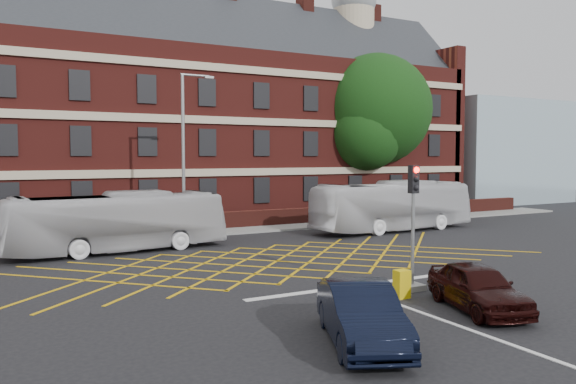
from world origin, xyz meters
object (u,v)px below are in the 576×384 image
car_maroon (478,287)px  utility_cabinet (402,284)px  car_navy (361,314)px  street_lamp (185,184)px  deciduous_tree (375,117)px  traffic_light_near (413,239)px  bus_right (393,206)px  bus_left (117,222)px

car_maroon → utility_cabinet: size_ratio=4.53×
car_navy → street_lamp: (1.54, 18.31, 2.37)m
car_navy → deciduous_tree: bearing=75.2°
deciduous_tree → traffic_light_near: size_ratio=2.97×
bus_right → car_maroon: bearing=145.8°
car_navy → traffic_light_near: traffic_light_near is taller
street_lamp → utility_cabinet: size_ratio=9.87×
car_navy → car_maroon: size_ratio=1.08×
bus_left → utility_cabinet: (6.23, -13.35, -0.99)m
traffic_light_near → deciduous_tree: bearing=55.6°
bus_left → deciduous_tree: size_ratio=0.82×
bus_left → bus_right: bus_right is taller
car_navy → street_lamp: bearing=108.2°
bus_left → street_lamp: 4.74m
bus_right → car_maroon: size_ratio=2.66×
bus_right → utility_cabinet: (-10.26, -13.11, -1.08)m
utility_cabinet → deciduous_tree: bearing=54.6°
bus_right → utility_cabinet: bus_right is taller
bus_left → utility_cabinet: bearing=-159.1°
bus_right → traffic_light_near: (-9.22, -12.41, 0.23)m
bus_right → bus_left: bearing=86.0°
bus_left → street_lamp: street_lamp is taller
car_navy → street_lamp: street_lamp is taller
bus_left → car_maroon: (7.27, -15.56, -0.74)m
car_navy → deciduous_tree: deciduous_tree is taller
bus_left → bus_right: bearing=-95.0°
bus_right → car_navy: (-14.05, -16.11, -0.80)m
bus_right → car_maroon: (-9.23, -15.32, -0.83)m
car_navy → bus_left: bearing=121.6°
deciduous_tree → utility_cabinet: deciduous_tree is taller
utility_cabinet → street_lamp: bearing=98.3°
car_navy → utility_cabinet: car_navy is taller
car_maroon → street_lamp: 17.99m
deciduous_tree → utility_cabinet: (-15.75, -22.18, -7.23)m
bus_right → traffic_light_near: 15.46m
bus_left → deciduous_tree: deciduous_tree is taller
utility_cabinet → traffic_light_near: bearing=33.7°
car_maroon → bus_right: bearing=76.9°
bus_right → utility_cabinet: size_ratio=12.06×
deciduous_tree → traffic_light_near: (-14.70, -21.48, -5.92)m
car_maroon → deciduous_tree: (14.71, 24.39, 6.98)m
street_lamp → bus_right: bearing=-10.0°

